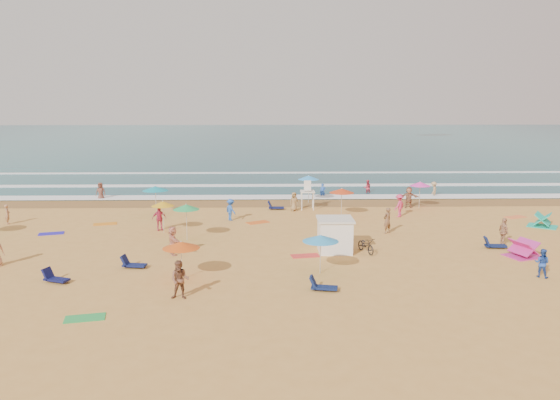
{
  "coord_description": "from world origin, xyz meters",
  "views": [
    {
      "loc": [
        -3.0,
        -36.2,
        9.46
      ],
      "look_at": [
        -2.07,
        6.0,
        1.5
      ],
      "focal_mm": 35.0,
      "sensor_mm": 36.0,
      "label": 1
    }
  ],
  "objects": [
    {
      "name": "ground",
      "position": [
        0.0,
        0.0,
        0.0
      ],
      "size": [
        220.0,
        220.0,
        0.0
      ],
      "primitive_type": "plane",
      "color": "gold",
      "rests_on": "ground"
    },
    {
      "name": "bicycle",
      "position": [
        3.03,
        -3.76,
        0.48
      ],
      "size": [
        1.23,
        1.94,
        0.96
      ],
      "primitive_type": "imported",
      "rotation": [
        0.0,
        0.0,
        0.35
      ],
      "color": "black",
      "rests_on": "ground"
    },
    {
      "name": "wet_sand",
      "position": [
        0.0,
        12.5,
        0.01
      ],
      "size": [
        220.0,
        220.0,
        0.0
      ],
      "primitive_type": "plane",
      "color": "olive",
      "rests_on": "ground"
    },
    {
      "name": "ocean",
      "position": [
        0.0,
        84.0,
        0.0
      ],
      "size": [
        220.0,
        140.0,
        0.18
      ],
      "primitive_type": "cube",
      "color": "#0C4756",
      "rests_on": "ground"
    },
    {
      "name": "towels",
      "position": [
        -0.23,
        -2.48,
        0.01
      ],
      "size": [
        45.98,
        21.09,
        0.03
      ],
      "color": "#C44E18",
      "rests_on": "ground"
    },
    {
      "name": "popup_tents",
      "position": [
        14.9,
        -0.94,
        0.6
      ],
      "size": [
        7.5,
        9.98,
        1.2
      ],
      "color": "#C82C8D",
      "rests_on": "ground"
    },
    {
      "name": "cabana",
      "position": [
        1.13,
        -3.46,
        1.0
      ],
      "size": [
        2.0,
        2.0,
        2.0
      ],
      "primitive_type": "cube",
      "color": "white",
      "rests_on": "ground"
    },
    {
      "name": "beachgoers",
      "position": [
        -0.67,
        3.98,
        0.83
      ],
      "size": [
        36.51,
        29.6,
        2.13
      ],
      "color": "olive",
      "rests_on": "ground"
    },
    {
      "name": "loungers",
      "position": [
        5.37,
        -4.26,
        0.17
      ],
      "size": [
        39.5,
        23.51,
        0.34
      ],
      "color": "#0E1146",
      "rests_on": "ground"
    },
    {
      "name": "beach_umbrellas",
      "position": [
        0.17,
        0.08,
        2.12
      ],
      "size": [
        52.58,
        23.36,
        0.8
      ],
      "color": "teal",
      "rests_on": "ground"
    },
    {
      "name": "lifeguard_stand",
      "position": [
        0.35,
        9.61,
        1.05
      ],
      "size": [
        1.2,
        1.2,
        2.1
      ],
      "primitive_type": null,
      "color": "white",
      "rests_on": "ground"
    },
    {
      "name": "surf_foam",
      "position": [
        0.0,
        21.32,
        0.1
      ],
      "size": [
        200.0,
        18.7,
        0.05
      ],
      "color": "white",
      "rests_on": "ground"
    },
    {
      "name": "cabana_roof",
      "position": [
        1.13,
        -3.46,
        2.06
      ],
      "size": [
        2.2,
        2.2,
        0.12
      ],
      "primitive_type": "cube",
      "color": "silver",
      "rests_on": "cabana"
    }
  ]
}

